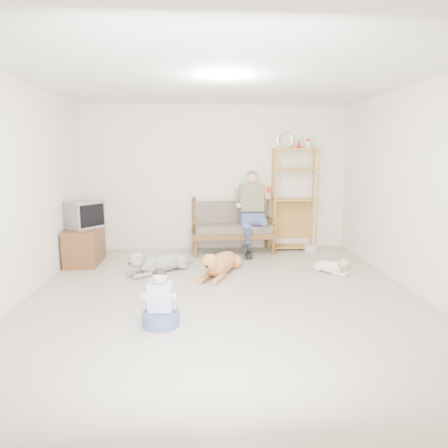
{
  "coord_description": "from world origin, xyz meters",
  "views": [
    {
      "loc": [
        -0.29,
        -4.84,
        1.78
      ],
      "look_at": [
        0.06,
        1.0,
        0.77
      ],
      "focal_mm": 32.0,
      "sensor_mm": 36.0,
      "label": 1
    }
  ],
  "objects": [
    {
      "name": "man",
      "position": [
        0.63,
        2.21,
        0.69
      ],
      "size": [
        0.57,
        0.81,
        1.32
      ],
      "color": "#516094",
      "rests_on": "loveseat"
    },
    {
      "name": "golden_retriever",
      "position": [
        -0.01,
        0.98,
        0.17
      ],
      "size": [
        0.68,
        1.31,
        0.42
      ],
      "rotation": [
        0.0,
        0.0,
        -0.39
      ],
      "color": "#C58044",
      "rests_on": "ground"
    },
    {
      "name": "floor",
      "position": [
        0.0,
        0.0,
        0.0
      ],
      "size": [
        5.5,
        5.5,
        0.0
      ],
      "primitive_type": "plane",
      "color": "beige",
      "rests_on": "ground"
    },
    {
      "name": "shaggy_dog",
      "position": [
        -0.95,
        1.13,
        0.15
      ],
      "size": [
        1.01,
        0.89,
        0.38
      ],
      "rotation": [
        0.0,
        0.0,
        -0.9
      ],
      "color": "silver",
      "rests_on": "ground"
    },
    {
      "name": "etagere",
      "position": [
        1.48,
        2.55,
        0.98
      ],
      "size": [
        0.85,
        0.37,
        2.22
      ],
      "color": "#BF883C",
      "rests_on": "ground"
    },
    {
      "name": "ceiling",
      "position": [
        0.0,
        0.0,
        2.7
      ],
      "size": [
        5.5,
        5.5,
        0.0
      ],
      "primitive_type": "plane",
      "rotation": [
        3.14,
        0.0,
        0.0
      ],
      "color": "silver",
      "rests_on": "ground"
    },
    {
      "name": "wall_back",
      "position": [
        0.0,
        2.75,
        1.35
      ],
      "size": [
        5.0,
        0.0,
        5.0
      ],
      "primitive_type": "plane",
      "rotation": [
        1.57,
        0.0,
        0.0
      ],
      "color": "silver",
      "rests_on": "ground"
    },
    {
      "name": "wall_left",
      "position": [
        -2.5,
        0.0,
        1.35
      ],
      "size": [
        0.0,
        5.5,
        5.5
      ],
      "primitive_type": "plane",
      "rotation": [
        1.57,
        0.0,
        1.57
      ],
      "color": "silver",
      "rests_on": "ground"
    },
    {
      "name": "terrier",
      "position": [
        1.72,
        0.92,
        0.11
      ],
      "size": [
        0.52,
        0.54,
        0.26
      ],
      "rotation": [
        0.0,
        0.0,
        0.74
      ],
      "color": "silver",
      "rests_on": "ground"
    },
    {
      "name": "loveseat",
      "position": [
        0.3,
        2.43,
        0.49
      ],
      "size": [
        1.54,
        0.78,
        0.95
      ],
      "rotation": [
        0.0,
        0.0,
        0.05
      ],
      "color": "brown",
      "rests_on": "ground"
    },
    {
      "name": "crt_tv",
      "position": [
        -2.19,
        1.76,
        0.82
      ],
      "size": [
        0.67,
        0.69,
        0.45
      ],
      "rotation": [
        0.0,
        0.0,
        -0.66
      ],
      "color": "slate",
      "rests_on": "tv_stand"
    },
    {
      "name": "wall_right",
      "position": [
        2.5,
        0.0,
        1.35
      ],
      "size": [
        0.0,
        5.5,
        5.5
      ],
      "primitive_type": "plane",
      "rotation": [
        1.57,
        0.0,
        -1.57
      ],
      "color": "silver",
      "rests_on": "ground"
    },
    {
      "name": "child",
      "position": [
        -0.72,
        -0.8,
        0.23
      ],
      "size": [
        0.4,
        0.4,
        0.63
      ],
      "rotation": [
        0.0,
        0.0,
        -0.07
      ],
      "color": "#516094",
      "rests_on": "ground"
    },
    {
      "name": "wall_front",
      "position": [
        0.0,
        -2.75,
        1.35
      ],
      "size": [
        5.0,
        0.0,
        5.0
      ],
      "primitive_type": "plane",
      "rotation": [
        -1.57,
        0.0,
        0.0
      ],
      "color": "silver",
      "rests_on": "ground"
    },
    {
      "name": "tv_stand",
      "position": [
        -2.23,
        1.78,
        0.3
      ],
      "size": [
        0.52,
        0.91,
        0.6
      ],
      "rotation": [
        0.0,
        0.0,
        0.02
      ],
      "color": "brown",
      "rests_on": "ground"
    },
    {
      "name": "book_stack",
      "position": [
        1.75,
        2.31,
        0.07
      ],
      "size": [
        0.21,
        0.16,
        0.13
      ],
      "primitive_type": "cube",
      "rotation": [
        0.0,
        0.0,
        0.05
      ],
      "color": "silver",
      "rests_on": "ground"
    },
    {
      "name": "wall_outlet",
      "position": [
        -1.25,
        2.73,
        0.3
      ],
      "size": [
        0.12,
        0.02,
        0.08
      ],
      "primitive_type": "cube",
      "color": "silver",
      "rests_on": "ground"
    }
  ]
}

